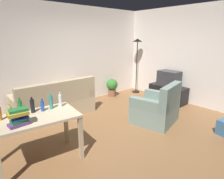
# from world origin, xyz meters

# --- Properties ---
(ground_plane) EXTENTS (5.20, 4.40, 0.02)m
(ground_plane) POSITION_xyz_m (0.00, 0.00, -0.01)
(ground_plane) COLOR brown
(wall_rear) EXTENTS (5.20, 0.10, 2.70)m
(wall_rear) POSITION_xyz_m (0.00, 2.20, 1.35)
(wall_rear) COLOR silver
(wall_rear) RESTS_ON ground_plane
(wall_right) EXTENTS (0.10, 4.40, 2.70)m
(wall_right) POSITION_xyz_m (2.60, 0.00, 1.35)
(wall_right) COLOR beige
(wall_right) RESTS_ON ground_plane
(couch) EXTENTS (1.86, 0.84, 0.92)m
(couch) POSITION_xyz_m (-0.78, 1.59, 0.31)
(couch) COLOR tan
(couch) RESTS_ON ground_plane
(tv_stand) EXTENTS (0.44, 1.10, 0.48)m
(tv_stand) POSITION_xyz_m (2.25, 0.44, 0.24)
(tv_stand) COLOR black
(tv_stand) RESTS_ON ground_plane
(tv) EXTENTS (0.41, 0.60, 0.44)m
(tv) POSITION_xyz_m (2.25, 0.44, 0.70)
(tv) COLOR #2D2D33
(tv) RESTS_ON tv_stand
(torchiere_lamp) EXTENTS (0.32, 0.32, 1.81)m
(torchiere_lamp) POSITION_xyz_m (2.25, 1.71, 1.41)
(torchiere_lamp) COLOR black
(torchiere_lamp) RESTS_ON ground_plane
(desk) EXTENTS (1.27, 0.83, 0.76)m
(desk) POSITION_xyz_m (-1.72, 0.12, 0.65)
(desk) COLOR #C6B28E
(desk) RESTS_ON ground_plane
(potted_plant) EXTENTS (0.36, 0.36, 0.57)m
(potted_plant) POSITION_xyz_m (1.31, 1.90, 0.33)
(potted_plant) COLOR brown
(potted_plant) RESTS_ON ground_plane
(armchair) EXTENTS (1.07, 1.02, 0.92)m
(armchair) POSITION_xyz_m (0.82, -0.22, 0.32)
(armchair) COLOR slate
(armchair) RESTS_ON ground_plane
(bottle_amber) EXTENTS (0.04, 0.04, 0.23)m
(bottle_amber) POSITION_xyz_m (-2.14, 0.31, 0.86)
(bottle_amber) COLOR #9E6019
(bottle_amber) RESTS_ON desk
(bottle_squat) EXTENTS (0.06, 0.06, 0.21)m
(bottle_squat) POSITION_xyz_m (-2.01, 0.33, 0.85)
(bottle_squat) COLOR #BCB24C
(bottle_squat) RESTS_ON desk
(bottle_green) EXTENTS (0.06, 0.06, 0.26)m
(bottle_green) POSITION_xyz_m (-1.86, 0.35, 0.87)
(bottle_green) COLOR #1E722D
(bottle_green) RESTS_ON desk
(bottle_dark) EXTENTS (0.06, 0.06, 0.25)m
(bottle_dark) POSITION_xyz_m (-1.70, 0.29, 0.87)
(bottle_dark) COLOR black
(bottle_dark) RESTS_ON desk
(bottle_blue) EXTENTS (0.05, 0.05, 0.20)m
(bottle_blue) POSITION_xyz_m (-1.56, 0.25, 0.85)
(bottle_blue) COLOR #2347A3
(bottle_blue) RESTS_ON desk
(bottle_tall) EXTENTS (0.06, 0.06, 0.26)m
(bottle_tall) POSITION_xyz_m (-1.42, 0.25, 0.88)
(bottle_tall) COLOR teal
(bottle_tall) RESTS_ON desk
(bottle_clear) EXTENTS (0.06, 0.06, 0.25)m
(bottle_clear) POSITION_xyz_m (-1.26, 0.24, 0.87)
(bottle_clear) COLOR silver
(bottle_clear) RESTS_ON desk
(book_stack) EXTENTS (0.27, 0.20, 0.23)m
(book_stack) POSITION_xyz_m (-1.99, -0.04, 0.88)
(book_stack) COLOR #593372
(book_stack) RESTS_ON desk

